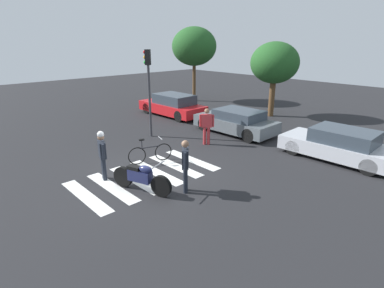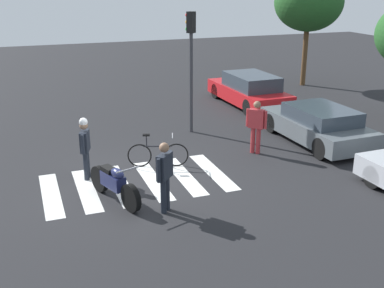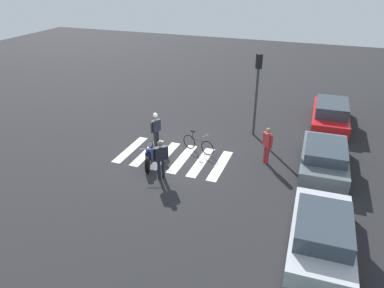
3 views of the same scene
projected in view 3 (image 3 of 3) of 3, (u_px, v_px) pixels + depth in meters
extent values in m
plane|color=#232326|center=(174.00, 157.00, 16.87)|extent=(60.00, 60.00, 0.00)
cylinder|color=black|center=(148.00, 165.00, 15.54)|extent=(0.70, 0.36, 0.69)
cylinder|color=black|center=(151.00, 149.00, 16.87)|extent=(0.70, 0.36, 0.69)
cube|color=#1E234C|center=(149.00, 152.00, 16.17)|extent=(0.85, 0.53, 0.36)
ellipsoid|color=#1E234C|center=(149.00, 149.00, 15.85)|extent=(0.53, 0.39, 0.24)
cube|color=black|center=(150.00, 145.00, 16.25)|extent=(0.49, 0.37, 0.12)
cylinder|color=#A5A5AD|center=(147.00, 149.00, 15.30)|extent=(0.24, 0.60, 0.04)
torus|color=black|center=(207.00, 148.00, 16.93)|extent=(0.25, 0.69, 0.71)
torus|color=black|center=(189.00, 142.00, 17.52)|extent=(0.25, 0.69, 0.71)
cylinder|color=black|center=(198.00, 139.00, 17.10)|extent=(0.29, 0.81, 0.04)
cylinder|color=black|center=(193.00, 134.00, 17.20)|extent=(0.04, 0.04, 0.34)
cube|color=black|center=(193.00, 131.00, 17.12)|extent=(0.16, 0.22, 0.06)
cylinder|color=#99999E|center=(206.00, 136.00, 16.72)|extent=(0.45, 0.17, 0.03)
cylinder|color=#1E232D|center=(158.00, 138.00, 17.76)|extent=(0.14, 0.14, 0.81)
cylinder|color=#1E232D|center=(155.00, 139.00, 17.63)|extent=(0.14, 0.14, 0.81)
cube|color=#1E232D|center=(156.00, 126.00, 17.39)|extent=(0.51, 0.34, 0.57)
sphere|color=#8C664C|center=(155.00, 117.00, 17.19)|extent=(0.22, 0.22, 0.22)
cylinder|color=#1E232D|center=(160.00, 124.00, 17.59)|extent=(0.09, 0.09, 0.54)
cylinder|color=#1E232D|center=(152.00, 128.00, 17.19)|extent=(0.09, 0.09, 0.54)
sphere|color=white|center=(155.00, 115.00, 17.15)|extent=(0.23, 0.23, 0.23)
cylinder|color=#1E232D|center=(163.00, 169.00, 15.08)|extent=(0.14, 0.14, 0.85)
cylinder|color=#1E232D|center=(159.00, 170.00, 15.01)|extent=(0.14, 0.14, 0.85)
cube|color=#1E232D|center=(160.00, 154.00, 14.72)|extent=(0.50, 0.49, 0.60)
sphere|color=#8C664C|center=(160.00, 144.00, 14.52)|extent=(0.23, 0.23, 0.23)
cylinder|color=#1E232D|center=(167.00, 152.00, 14.84)|extent=(0.09, 0.09, 0.57)
cylinder|color=#1E232D|center=(154.00, 155.00, 14.60)|extent=(0.09, 0.09, 0.57)
cylinder|color=#B22D33|center=(265.00, 153.00, 16.31)|extent=(0.14, 0.14, 0.84)
cylinder|color=#B22D33|center=(267.00, 155.00, 16.16)|extent=(0.14, 0.14, 0.84)
cube|color=#B22D33|center=(268.00, 140.00, 15.92)|extent=(0.49, 0.48, 0.59)
sphere|color=#8C664C|center=(269.00, 130.00, 15.72)|extent=(0.23, 0.23, 0.23)
cylinder|color=#B22D33|center=(264.00, 137.00, 16.16)|extent=(0.09, 0.09, 0.56)
cylinder|color=#B22D33|center=(271.00, 143.00, 15.68)|extent=(0.09, 0.09, 0.56)
cube|color=silver|center=(131.00, 149.00, 17.57)|extent=(2.81, 0.45, 0.01)
cube|color=silver|center=(147.00, 152.00, 17.29)|extent=(2.81, 0.45, 0.01)
cube|color=silver|center=(165.00, 155.00, 17.01)|extent=(2.81, 0.45, 0.01)
cube|color=silver|center=(183.00, 159.00, 16.73)|extent=(2.81, 0.45, 0.01)
cube|color=silver|center=(201.00, 162.00, 16.45)|extent=(2.81, 0.45, 0.01)
cube|color=silver|center=(220.00, 165.00, 16.17)|extent=(2.81, 0.45, 0.01)
cylinder|color=black|center=(315.00, 107.00, 21.75)|extent=(0.68, 0.24, 0.67)
cylinder|color=black|center=(345.00, 111.00, 21.28)|extent=(0.68, 0.24, 0.67)
cylinder|color=black|center=(313.00, 127.00, 19.09)|extent=(0.68, 0.24, 0.67)
cylinder|color=black|center=(347.00, 132.00, 18.61)|extent=(0.68, 0.24, 0.67)
cube|color=red|center=(330.00, 116.00, 20.12)|extent=(4.67, 1.97, 0.60)
cube|color=#333D47|center=(332.00, 107.00, 19.65)|extent=(2.54, 1.70, 0.59)
cube|color=#F2EDCC|center=(320.00, 100.00, 22.17)|extent=(0.08, 0.20, 0.12)
cube|color=#F2EDCC|center=(341.00, 102.00, 21.83)|extent=(0.08, 0.20, 0.12)
cylinder|color=black|center=(306.00, 145.00, 17.24)|extent=(0.69, 0.24, 0.69)
cylinder|color=black|center=(343.00, 150.00, 16.75)|extent=(0.69, 0.24, 0.69)
cylinder|color=black|center=(301.00, 175.00, 14.78)|extent=(0.69, 0.24, 0.69)
cylinder|color=black|center=(345.00, 182.00, 14.29)|extent=(0.69, 0.24, 0.69)
cube|color=slate|center=(324.00, 159.00, 15.70)|extent=(4.31, 2.00, 0.60)
cube|color=#333D47|center=(326.00, 150.00, 15.29)|extent=(2.35, 1.72, 0.46)
cube|color=#F2EDCC|center=(312.00, 136.00, 17.61)|extent=(0.08, 0.20, 0.12)
cube|color=#F2EDCC|center=(339.00, 139.00, 17.26)|extent=(0.08, 0.20, 0.12)
cylinder|color=black|center=(297.00, 208.00, 12.86)|extent=(0.63, 0.24, 0.63)
cylinder|color=black|center=(347.00, 217.00, 12.39)|extent=(0.63, 0.24, 0.63)
cylinder|color=black|center=(289.00, 266.00, 10.38)|extent=(0.63, 0.24, 0.63)
cylinder|color=black|center=(351.00, 280.00, 9.91)|extent=(0.63, 0.24, 0.63)
cube|color=#B7BAC1|center=(321.00, 236.00, 11.33)|extent=(4.35, 1.96, 0.57)
cube|color=#333D47|center=(324.00, 226.00, 10.90)|extent=(2.36, 1.68, 0.54)
cube|color=#F2EDCC|center=(306.00, 193.00, 13.25)|extent=(0.08, 0.20, 0.12)
cube|color=#F2EDCC|center=(340.00, 200.00, 12.91)|extent=(0.08, 0.20, 0.12)
cylinder|color=#38383D|center=(256.00, 103.00, 18.34)|extent=(0.12, 0.12, 3.50)
cube|color=black|center=(259.00, 61.00, 17.40)|extent=(0.34, 0.34, 0.70)
sphere|color=red|center=(258.00, 56.00, 17.41)|extent=(0.16, 0.16, 0.16)
sphere|color=orange|center=(258.00, 61.00, 17.51)|extent=(0.16, 0.16, 0.16)
sphere|color=green|center=(257.00, 65.00, 17.61)|extent=(0.16, 0.16, 0.16)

